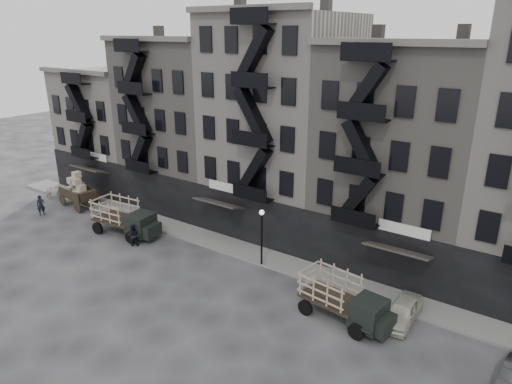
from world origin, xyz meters
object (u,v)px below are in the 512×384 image
Objects in this scene: car_east at (402,311)px; pedestrian_west at (41,205)px; horse at (53,193)px; pedestrian_mid at (133,235)px; stake_truck_east at (344,296)px; stake_truck_west at (124,215)px; wagon at (77,187)px.

pedestrian_west is (-31.92, -2.77, 0.28)m from car_east.
horse reaches higher than car_east.
pedestrian_mid is at bearing -54.47° from pedestrian_west.
stake_truck_east reaches higher than car_east.
pedestrian_west is (-9.47, -1.65, -0.74)m from stake_truck_west.
stake_truck_west is at bearing -117.60° from horse.
car_east is (2.87, 1.81, -0.89)m from stake_truck_east.
stake_truck_east reaches higher than horse.
horse is 34.51m from car_east.
pedestrian_mid is at bearing -174.17° from car_east.
horse is 14.38m from pedestrian_mid.
stake_truck_west reaches higher than car_east.
wagon is 0.73× the size of stake_truck_east.
wagon reaches higher than stake_truck_west.
pedestrian_mid is (11.63, 0.59, -0.06)m from pedestrian_west.
pedestrian_mid is (2.16, -1.06, -0.79)m from stake_truck_west.
horse is 3.54m from wagon.
pedestrian_mid is (-20.30, -2.19, 0.22)m from car_east.
stake_truck_east is 29.08m from pedestrian_west.
wagon is 11.28m from pedestrian_mid.
pedestrian_west is at bearing -175.70° from stake_truck_west.
wagon is 28.42m from stake_truck_east.
pedestrian_west is at bearing -159.18° from horse.
stake_truck_east reaches higher than pedestrian_mid.
stake_truck_west is at bearing -4.62° from wagon.
car_east is (22.46, 1.12, -1.01)m from stake_truck_west.
car_east is 2.07× the size of pedestrian_west.
wagon is 0.69× the size of stake_truck_west.
stake_truck_east is (19.59, -0.68, -0.12)m from stake_truck_west.
stake_truck_east is at bearing 1.59° from wagon.
horse is 3.78m from pedestrian_west.
horse is at bearing 179.71° from car_east.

